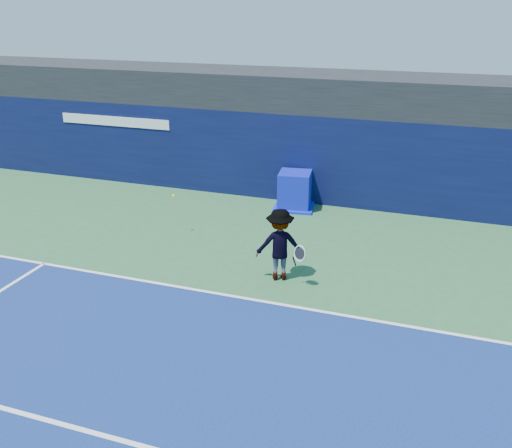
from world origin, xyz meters
name	(u,v)px	position (x,y,z in m)	size (l,w,h in m)	color
ground	(157,365)	(0.00, 0.00, 0.00)	(80.00, 80.00, 0.00)	#2A5E36
baseline	(218,293)	(0.00, 3.00, 0.01)	(24.00, 0.10, 0.01)	white
service_line	(98,434)	(0.00, -2.00, 0.01)	(24.00, 0.10, 0.01)	white
stadium_band	(310,90)	(0.00, 11.50, 3.60)	(36.00, 3.00, 1.20)	black
back_wall_assembly	(301,156)	(0.00, 10.50, 1.50)	(36.00, 1.03, 3.00)	#090F34
equipment_cart	(295,192)	(0.10, 9.41, 0.57)	(1.46, 1.46, 1.24)	#0C15B2
tennis_player	(280,245)	(1.15, 4.28, 0.92)	(1.44, 1.05, 1.85)	white
tennis_ball	(174,196)	(-2.64, 6.04, 1.20)	(0.08, 0.08, 0.08)	#EFF41B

